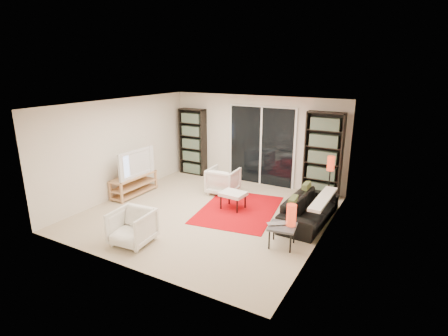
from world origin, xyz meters
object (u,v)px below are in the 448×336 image
(sofa, at_px, (309,209))
(armchair_back, at_px, (223,181))
(bookshelf_left, at_px, (193,142))
(floor_lamp, at_px, (330,169))
(bookshelf_right, at_px, (323,155))
(tv_stand, at_px, (134,184))
(armchair_front, at_px, (132,227))
(side_table, at_px, (282,228))
(ottoman, at_px, (233,195))

(sofa, xyz_separation_m, armchair_back, (-2.40, 0.60, 0.06))
(bookshelf_left, bearing_deg, sofa, -22.43)
(bookshelf_left, distance_m, sofa, 4.42)
(sofa, height_order, armchair_back, armchair_back)
(sofa, distance_m, floor_lamp, 1.17)
(bookshelf_right, distance_m, armchair_back, 2.56)
(bookshelf_left, xyz_separation_m, tv_stand, (-0.29, -2.24, -0.71))
(armchair_front, relative_size, side_table, 1.31)
(bookshelf_left, xyz_separation_m, armchair_front, (1.48, -4.18, -0.65))
(sofa, relative_size, armchair_front, 2.68)
(floor_lamp, bearing_deg, tv_stand, -161.03)
(sofa, bearing_deg, armchair_front, 136.60)
(bookshelf_right, height_order, armchair_back, bookshelf_right)
(armchair_front, bearing_deg, ottoman, 64.59)
(bookshelf_right, distance_m, sofa, 1.85)
(tv_stand, bearing_deg, armchair_front, -47.58)
(bookshelf_left, relative_size, bookshelf_right, 0.93)
(bookshelf_left, relative_size, tv_stand, 1.48)
(armchair_front, bearing_deg, bookshelf_left, 104.21)
(tv_stand, relative_size, armchair_back, 1.80)
(bookshelf_right, xyz_separation_m, armchair_back, (-2.22, -1.07, -0.72))
(tv_stand, height_order, floor_lamp, floor_lamp)
(bookshelf_left, height_order, tv_stand, bookshelf_left)
(tv_stand, height_order, armchair_front, armchair_front)
(sofa, distance_m, ottoman, 1.72)
(armchair_back, bearing_deg, sofa, 161.81)
(sofa, distance_m, armchair_front, 3.59)
(armchair_back, height_order, floor_lamp, floor_lamp)
(tv_stand, relative_size, ottoman, 2.31)
(armchair_front, relative_size, ottoman, 1.24)
(armchair_back, relative_size, floor_lamp, 0.60)
(bookshelf_right, relative_size, floor_lamp, 1.73)
(sofa, xyz_separation_m, floor_lamp, (0.16, 0.97, 0.63))
(armchair_front, xyz_separation_m, ottoman, (0.85, 2.33, 0.02))
(ottoman, xyz_separation_m, floor_lamp, (1.86, 1.15, 0.56))
(bookshelf_left, distance_m, bookshelf_right, 3.85)
(bookshelf_left, bearing_deg, armchair_front, -70.49)
(tv_stand, xyz_separation_m, armchair_front, (1.77, -1.94, 0.06))
(armchair_back, bearing_deg, bookshelf_right, -158.46)
(tv_stand, xyz_separation_m, side_table, (4.20, -0.70, 0.09))
(ottoman, bearing_deg, armchair_front, -110.11)
(sofa, xyz_separation_m, ottoman, (-1.70, -0.18, 0.07))
(floor_lamp, bearing_deg, side_table, -97.30)
(ottoman, bearing_deg, bookshelf_right, 50.66)
(sofa, bearing_deg, floor_lamp, -7.07)
(bookshelf_left, height_order, armchair_front, bookshelf_left)
(ottoman, relative_size, side_table, 1.06)
(armchair_back, distance_m, armchair_front, 3.12)
(sofa, height_order, armchair_front, armchair_front)
(bookshelf_left, height_order, floor_lamp, bookshelf_left)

